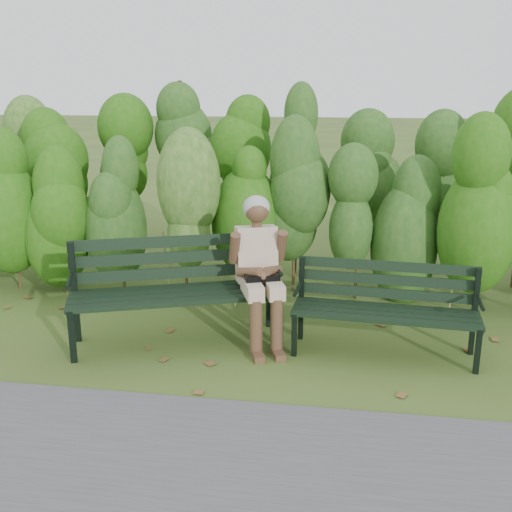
# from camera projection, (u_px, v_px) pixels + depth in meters

# --- Properties ---
(ground) EXTENTS (80.00, 80.00, 0.00)m
(ground) POSITION_uv_depth(u_px,v_px,m) (250.00, 348.00, 5.29)
(ground) COLOR #3E4F20
(hedge_band) EXTENTS (11.04, 1.67, 2.42)m
(hedge_band) POSITION_uv_depth(u_px,v_px,m) (277.00, 176.00, 6.72)
(hedge_band) COLOR #47381E
(hedge_band) RESTS_ON ground
(leaf_litter) EXTENTS (5.91, 2.08, 0.01)m
(leaf_litter) POSITION_uv_depth(u_px,v_px,m) (261.00, 364.00, 4.98)
(leaf_litter) COLOR brown
(leaf_litter) RESTS_ON ground
(bench_left) EXTENTS (1.95, 1.20, 0.93)m
(bench_left) POSITION_uv_depth(u_px,v_px,m) (175.00, 282.00, 5.35)
(bench_left) COLOR black
(bench_left) RESTS_ON ground
(bench_right) EXTENTS (1.58, 0.61, 0.78)m
(bench_right) POSITION_uv_depth(u_px,v_px,m) (386.00, 302.00, 5.12)
(bench_right) COLOR black
(bench_right) RESTS_ON ground
(seated_woman) EXTENTS (0.59, 0.81, 1.31)m
(seated_woman) POSITION_uv_depth(u_px,v_px,m) (259.00, 262.00, 5.25)
(seated_woman) COLOR tan
(seated_woman) RESTS_ON ground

